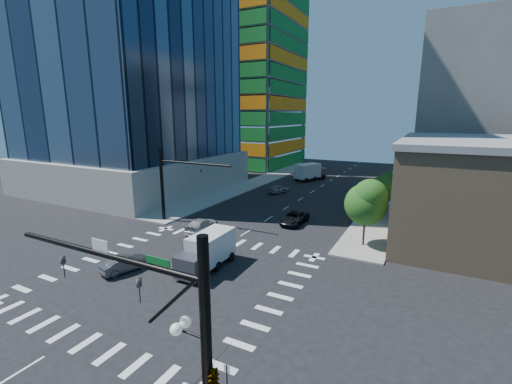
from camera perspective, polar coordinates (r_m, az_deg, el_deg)
The scene contains 18 objects.
ground at distance 29.72m, azimuth -13.36°, elevation -13.51°, with size 160.00×160.00×0.00m, color black.
road_markings at distance 29.72m, azimuth -13.36°, elevation -13.51°, with size 20.00×20.00×0.01m, color silver.
sidewalk_ne at distance 61.57m, azimuth 21.70°, elevation -0.33°, with size 5.00×60.00×0.15m, color #9C9893.
sidewalk_nw at distance 68.42m, azimuth 0.45°, elevation 1.80°, with size 5.00×60.00×0.15m, color #9C9893.
construction_building at distance 94.29m, azimuth -1.72°, elevation 19.74°, with size 25.16×34.50×70.60m.
commercial_building at distance 43.26m, azimuth 36.32°, elevation 0.01°, with size 20.50×22.50×10.60m.
bg_building_ne at distance 75.54m, azimuth 35.02°, elevation 11.22°, with size 24.00×30.00×28.00m, color slate.
signal_mast_se at distance 13.66m, azimuth -11.61°, elevation -23.08°, with size 10.51×2.48×9.00m.
signal_mast_nw at distance 42.66m, azimuth -13.98°, elevation 2.22°, with size 10.20×0.40×9.00m.
tree_south at distance 35.25m, azimuth 18.05°, elevation -1.52°, with size 4.16×4.16×6.82m.
tree_north at distance 47.00m, azimuth 20.79°, elevation 0.83°, with size 3.54×3.52×5.78m.
no_parking_sign at distance 17.45m, azimuth -4.86°, elevation -28.85°, with size 0.30×0.06×2.20m.
car_nb_far at distance 42.07m, azimuth 6.39°, elevation -4.32°, with size 2.39×5.18×1.44m, color black.
car_sb_near at distance 39.62m, azimuth -9.06°, elevation -5.45°, with size 2.07×5.08×1.48m, color silver.
car_sb_mid at distance 58.26m, azimuth 3.80°, elevation 0.51°, with size 1.71×4.24×1.44m, color #9B9EA2.
car_sb_cross at distance 31.61m, azimuth -20.93°, elevation -11.05°, with size 1.44×4.12×1.36m, color #4D4D52.
box_truck_near at distance 29.87m, azimuth -8.44°, elevation -10.34°, with size 2.59×5.81×3.02m.
box_truck_far at distance 70.69m, azimuth 9.16°, elevation 3.17°, with size 5.17×7.06×3.41m.
Camera 1 is at (17.82, -19.98, 12.92)m, focal length 24.00 mm.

